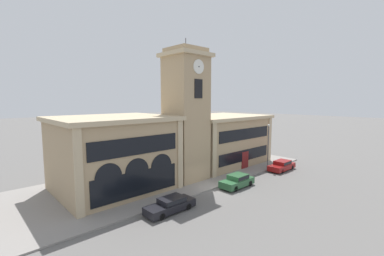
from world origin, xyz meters
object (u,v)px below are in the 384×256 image
at_px(parked_car_near, 171,204).
at_px(parked_car_far, 282,165).
at_px(street_lamp, 268,140).
at_px(parked_car_mid, 237,180).

distance_m(parked_car_near, parked_car_far, 20.17).
bearing_deg(parked_car_far, street_lamp, -67.41).
xyz_separation_m(parked_car_near, parked_car_far, (20.17, 0.00, 0.04)).
height_order(parked_car_mid, street_lamp, street_lamp).
height_order(parked_car_near, street_lamp, street_lamp).
xyz_separation_m(parked_car_mid, street_lamp, (9.62, 1.84, 3.54)).
height_order(parked_car_mid, parked_car_far, parked_car_mid).
relative_size(parked_car_near, street_lamp, 0.75).
bearing_deg(street_lamp, parked_car_mid, -169.18).
xyz_separation_m(parked_car_mid, parked_car_far, (10.40, 0.00, -0.03)).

